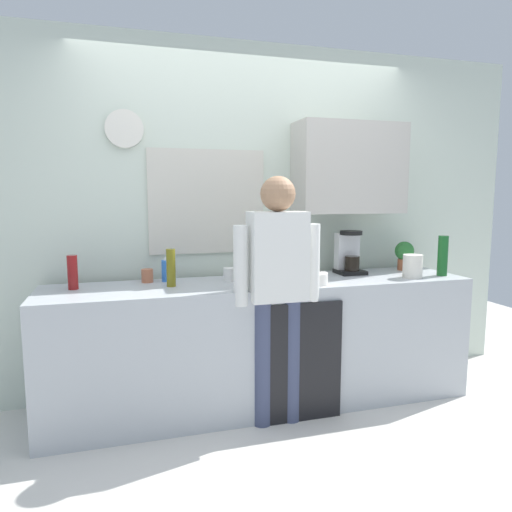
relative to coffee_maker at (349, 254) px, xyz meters
name	(u,v)px	position (x,y,z in m)	size (l,w,h in m)	color
ground_plane	(277,422)	(-0.74, -0.45, -1.03)	(8.00, 8.00, 0.00)	silver
kitchen_counter	(263,343)	(-0.74, -0.15, -0.59)	(2.97, 0.64, 0.88)	#B2B7BC
dishwasher_panel	(301,363)	(-0.58, -0.49, -0.63)	(0.56, 0.02, 0.79)	black
back_wall_assembly	(259,212)	(-0.65, 0.25, 0.32)	(4.57, 0.42, 2.60)	silver
coffee_maker	(349,254)	(0.00, 0.00, 0.00)	(0.20, 0.20, 0.33)	black
bottle_olive_oil	(171,268)	(-1.37, -0.14, -0.02)	(0.06, 0.06, 0.25)	olive
bottle_red_vinegar	(73,272)	(-1.98, -0.06, -0.04)	(0.06, 0.06, 0.22)	maroon
bottle_dark_sauce	(266,271)	(-0.74, -0.24, -0.06)	(0.06, 0.06, 0.18)	black
bottle_green_wine	(443,256)	(0.62, -0.29, 0.00)	(0.07, 0.07, 0.30)	#195923
cup_terracotta_mug	(147,276)	(-1.51, 0.06, -0.10)	(0.08, 0.08, 0.09)	#B26647
cup_white_mug	(229,274)	(-0.96, -0.06, -0.10)	(0.08, 0.08, 0.10)	white
mixing_bowl	(312,278)	(-0.45, -0.33, -0.11)	(0.22, 0.22, 0.08)	white
potted_plant	(404,254)	(0.50, 0.02, -0.01)	(0.15, 0.15, 0.23)	#9E5638
dish_soap	(166,270)	(-1.39, 0.05, -0.07)	(0.06, 0.06, 0.18)	blue
storage_canister	(413,266)	(0.35, -0.31, -0.06)	(0.14, 0.14, 0.17)	silver
person_at_sink	(277,280)	(-0.74, -0.45, -0.08)	(0.57, 0.22, 1.60)	#3F4766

